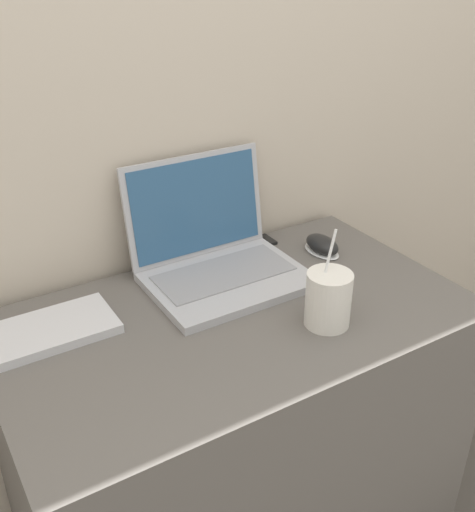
# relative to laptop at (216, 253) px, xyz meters

# --- Properties ---
(wall_back) EXTENTS (7.00, 0.04, 2.50)m
(wall_back) POSITION_rel_laptop_xyz_m (-0.05, 0.16, 0.43)
(wall_back) COLOR beige
(wall_back) RESTS_ON ground_plane
(desk) EXTENTS (1.02, 0.59, 0.76)m
(desk) POSITION_rel_laptop_xyz_m (-0.05, -0.17, -0.44)
(desk) COLOR #5B5651
(desk) RESTS_ON ground_plane
(laptop) EXTENTS (0.36, 0.31, 0.27)m
(laptop) POSITION_rel_laptop_xyz_m (0.00, 0.00, 0.00)
(laptop) COLOR #ADADB2
(laptop) RESTS_ON desk
(drink_cup) EXTENTS (0.10, 0.10, 0.21)m
(drink_cup) POSITION_rel_laptop_xyz_m (0.09, -0.30, 0.00)
(drink_cup) COLOR silver
(drink_cup) RESTS_ON desk
(computer_mouse) EXTENTS (0.07, 0.11, 0.04)m
(computer_mouse) POSITION_rel_laptop_xyz_m (0.29, -0.04, -0.04)
(computer_mouse) COLOR white
(computer_mouse) RESTS_ON desk
(external_keyboard) EXTENTS (0.36, 0.15, 0.02)m
(external_keyboard) POSITION_rel_laptop_xyz_m (-0.46, -0.04, -0.05)
(external_keyboard) COLOR silver
(external_keyboard) RESTS_ON desk
(usb_stick) EXTENTS (0.02, 0.06, 0.01)m
(usb_stick) POSITION_rel_laptop_xyz_m (0.21, 0.08, -0.05)
(usb_stick) COLOR black
(usb_stick) RESTS_ON desk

